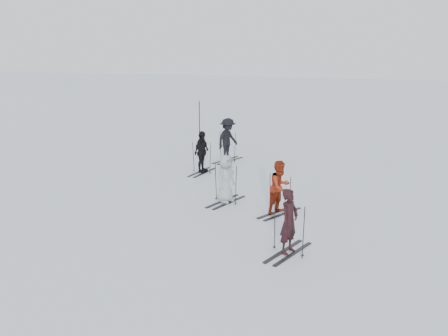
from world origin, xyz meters
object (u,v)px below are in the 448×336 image
(skier_red, at_px, (280,188))
(piste_marker, at_px, (199,122))
(skier_near_dark, at_px, (289,222))
(skier_uphill_left, at_px, (202,152))
(skier_uphill_far, at_px, (228,140))
(skier_grey, at_px, (226,179))

(skier_red, distance_m, piste_marker, 11.88)
(skier_near_dark, distance_m, skier_uphill_left, 8.39)
(skier_red, distance_m, skier_uphill_left, 5.65)
(skier_uphill_far, relative_size, piste_marker, 0.87)
(skier_grey, distance_m, skier_uphill_left, 4.00)
(skier_near_dark, relative_size, piste_marker, 0.76)
(skier_near_dark, bearing_deg, skier_uphill_left, 55.08)
(skier_uphill_left, bearing_deg, piste_marker, 31.27)
(skier_near_dark, bearing_deg, skier_grey, 58.36)
(skier_near_dark, xyz_separation_m, skier_red, (-0.81, 2.88, 0.00))
(skier_grey, bearing_deg, skier_uphill_left, 50.14)
(skier_red, relative_size, skier_grey, 1.05)
(piste_marker, bearing_deg, skier_near_dark, -60.94)
(skier_grey, bearing_deg, skier_red, -87.82)
(skier_red, bearing_deg, skier_near_dark, -135.70)
(skier_near_dark, height_order, piste_marker, piste_marker)
(skier_red, distance_m, skier_uphill_far, 7.28)
(skier_grey, xyz_separation_m, skier_uphill_left, (-2.09, 3.40, 0.05))
(skier_red, bearing_deg, skier_uphill_far, 58.58)
(skier_red, distance_m, skier_grey, 2.01)
(skier_near_dark, height_order, skier_grey, skier_near_dark)
(skier_red, bearing_deg, piste_marker, 60.97)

